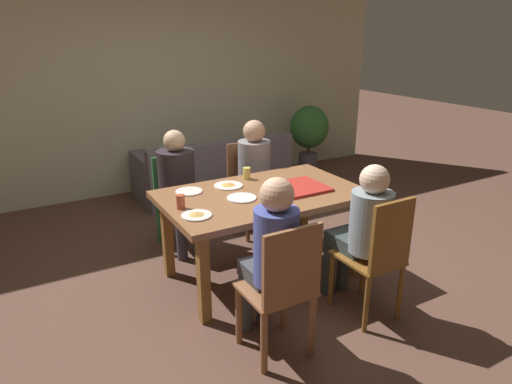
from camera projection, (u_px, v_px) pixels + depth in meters
The scene contains 20 objects.
ground_plane at pixel (262, 274), 4.04m from camera, with size 20.00×20.00×0.00m, color brown.
back_wall at pixel (153, 78), 5.85m from camera, with size 7.01×0.12×2.95m, color beige.
dining_table at pixel (262, 203), 3.81m from camera, with size 1.67×1.03×0.77m.
chair_0 at pixel (282, 289), 2.86m from camera, with size 0.43×0.41×0.96m.
person_0 at pixel (271, 250), 2.90m from camera, with size 0.29×0.48×1.22m.
chair_1 at pixel (250, 183), 4.82m from camera, with size 0.43×0.46×0.94m.
person_1 at pixel (257, 169), 4.62m from camera, with size 0.34×0.54×1.21m.
chair_2 at pixel (378, 254), 3.24m from camera, with size 0.38×0.45×0.98m.
person_2 at pixel (363, 226), 3.33m from camera, with size 0.30×0.54×1.18m.
chair_3 at pixel (175, 198), 4.47m from camera, with size 0.38×0.38×0.90m.
person_3 at pixel (178, 181), 4.30m from camera, with size 0.35×0.51×1.18m.
pizza_box_0 at pixel (300, 187), 3.87m from camera, with size 0.42×0.42×0.02m.
plate_0 at pixel (228, 185), 3.92m from camera, with size 0.25×0.25×0.03m.
plate_1 at pixel (189, 191), 3.78m from camera, with size 0.23×0.23×0.01m.
plate_2 at pixel (242, 198), 3.63m from camera, with size 0.24×0.24×0.01m.
plate_3 at pixel (197, 215), 3.29m from camera, with size 0.22×0.22×0.03m.
drinking_glass_0 at pixel (181, 202), 3.42m from camera, with size 0.07×0.07×0.11m, color #B84E30.
drinking_glass_1 at pixel (247, 173), 4.10m from camera, with size 0.07×0.07×0.11m, color #DAC75B.
couch at pixel (213, 173), 6.00m from camera, with size 1.95×0.91×0.76m.
potted_plant at pixel (309, 131), 6.64m from camera, with size 0.56×0.56×1.03m.
Camera 1 is at (-1.80, -3.07, 2.05)m, focal length 31.68 mm.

